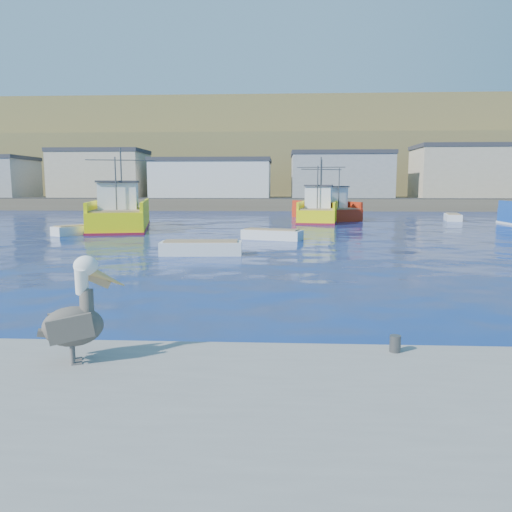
{
  "coord_description": "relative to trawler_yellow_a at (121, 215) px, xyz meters",
  "views": [
    {
      "loc": [
        0.96,
        -12.12,
        3.44
      ],
      "look_at": [
        0.11,
        4.2,
        1.15
      ],
      "focal_mm": 35.0,
      "sensor_mm": 36.0,
      "label": 1
    }
  ],
  "objects": [
    {
      "name": "ground",
      "position": [
        12.11,
        -27.84,
        -1.1
      ],
      "size": [
        260.0,
        260.0,
        0.0
      ],
      "primitive_type": "plane",
      "color": "#070E52",
      "rests_on": "ground"
    },
    {
      "name": "dock_bollards",
      "position": [
        12.71,
        -31.24,
        -0.45
      ],
      "size": [
        36.2,
        0.2,
        0.3
      ],
      "color": "#4C4C4C",
      "rests_on": "dock"
    },
    {
      "name": "skiff_extra",
      "position": [
        12.44,
        -7.75,
        -0.83
      ],
      "size": [
        4.09,
        2.53,
        0.84
      ],
      "color": "silver",
      "rests_on": "ground"
    },
    {
      "name": "far_shore",
      "position": [
        12.12,
        81.37,
        7.88
      ],
      "size": [
        200.0,
        81.0,
        24.0
      ],
      "color": "brown",
      "rests_on": "ground"
    },
    {
      "name": "skiff_left",
      "position": [
        -1.38,
        -4.95,
        -0.83
      ],
      "size": [
        3.48,
        3.85,
        0.84
      ],
      "color": "silver",
      "rests_on": "ground"
    },
    {
      "name": "skiff_far",
      "position": [
        30.28,
        11.28,
        -0.82
      ],
      "size": [
        2.22,
        4.18,
        0.86
      ],
      "color": "silver",
      "rests_on": "ground"
    },
    {
      "name": "trawler_yellow_b",
      "position": [
        16.72,
        9.18,
        -0.12
      ],
      "size": [
        4.98,
        10.48,
        6.36
      ],
      "color": "#FCF40A",
      "rests_on": "ground"
    },
    {
      "name": "boat_orange",
      "position": [
        17.72,
        12.5,
        -0.03
      ],
      "size": [
        6.82,
        9.67,
        6.18
      ],
      "color": "red",
      "rests_on": "ground"
    },
    {
      "name": "pelican",
      "position": [
        9.65,
        -32.02,
        0.17
      ],
      "size": [
        1.43,
        0.91,
        1.8
      ],
      "color": "#595451",
      "rests_on": "dock"
    },
    {
      "name": "trawler_yellow_a",
      "position": [
        0.0,
        0.0,
        0.0
      ],
      "size": [
        6.82,
        12.99,
        6.65
      ],
      "color": "#FCF40A",
      "rests_on": "ground"
    },
    {
      "name": "skiff_mid",
      "position": [
        9.01,
        -15.16,
        -0.81
      ],
      "size": [
        4.16,
        1.69,
        0.89
      ],
      "color": "silver",
      "rests_on": "ground"
    }
  ]
}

